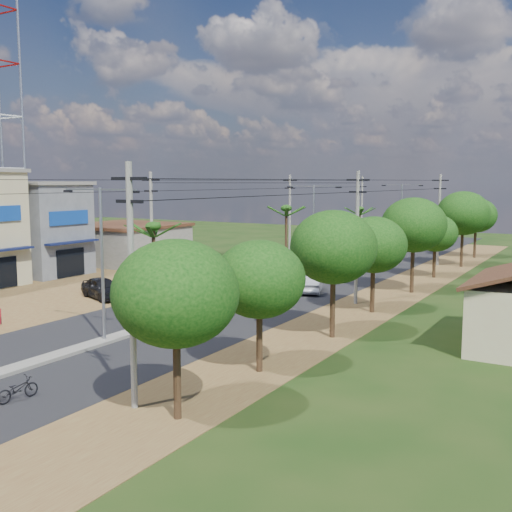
{
  "coord_description": "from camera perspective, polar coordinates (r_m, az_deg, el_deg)",
  "views": [
    {
      "loc": [
        22.19,
        -21.91,
        8.31
      ],
      "look_at": [
        0.46,
        14.55,
        3.0
      ],
      "focal_mm": 42.0,
      "sensor_mm": 36.0,
      "label": 1
    }
  ],
  "objects": [
    {
      "name": "tree_east_a",
      "position": [
        20.7,
        -7.66,
        -3.56
      ],
      "size": [
        4.4,
        4.4,
        6.37
      ],
      "color": "black",
      "rests_on": "ground"
    },
    {
      "name": "low_shed",
      "position": [
        63.34,
        -12.39,
        1.22
      ],
      "size": [
        10.4,
        10.4,
        3.95
      ],
      "color": "#605E56",
      "rests_on": "ground"
    },
    {
      "name": "car_white_far",
      "position": [
        59.21,
        6.96,
        -0.23
      ],
      "size": [
        3.46,
        5.76,
        1.56
      ],
      "primitive_type": "imported",
      "rotation": [
        0.0,
        0.0,
        -0.25
      ],
      "color": "#ABABA7",
      "rests_on": "ground"
    },
    {
      "name": "median",
      "position": [
        46.39,
        1.7,
        -3.08
      ],
      "size": [
        1.0,
        90.0,
        0.18
      ],
      "primitive_type": "cube",
      "color": "#605E56",
      "rests_on": "ground"
    },
    {
      "name": "moto_rider_east",
      "position": [
        24.95,
        -21.76,
        -11.78
      ],
      "size": [
        0.81,
        1.72,
        0.87
      ],
      "primitive_type": "imported",
      "rotation": [
        0.0,
        0.0,
        3.0
      ],
      "color": "black",
      "rests_on": "ground"
    },
    {
      "name": "utility_pole_w_d",
      "position": [
        82.33,
        10.04,
        4.55
      ],
      "size": [
        1.6,
        0.24,
        9.0
      ],
      "color": "#605E56",
      "rests_on": "ground"
    },
    {
      "name": "moto_rider_west_b",
      "position": [
        62.34,
        8.51,
        -0.16
      ],
      "size": [
        0.5,
        1.63,
        0.98
      ],
      "primitive_type": "imported",
      "rotation": [
        0.0,
        0.0,
        0.02
      ],
      "color": "black",
      "rests_on": "ground"
    },
    {
      "name": "utility_pole_e_b",
      "position": [
        40.81,
        9.59,
        2.04
      ],
      "size": [
        1.6,
        0.24,
        9.0
      ],
      "color": "#605E56",
      "rests_on": "ground"
    },
    {
      "name": "tree_east_d",
      "position": [
        38.32,
        11.14,
        1.05
      ],
      "size": [
        4.2,
        4.2,
        6.13
      ],
      "color": "black",
      "rests_on": "ground"
    },
    {
      "name": "utility_pole_e_a",
      "position": [
        21.94,
        -11.77,
        -2.33
      ],
      "size": [
        1.6,
        0.24,
        9.0
      ],
      "color": "#605E56",
      "rests_on": "ground"
    },
    {
      "name": "streetlight_far",
      "position": [
        75.33,
        13.68,
        4.25
      ],
      "size": [
        5.1,
        0.18,
        8.0
      ],
      "color": "gray",
      "rests_on": "ground"
    },
    {
      "name": "tree_east_h",
      "position": [
        69.18,
        20.23,
        3.65
      ],
      "size": [
        4.4,
        4.4,
        6.52
      ],
      "color": "black",
      "rests_on": "ground"
    },
    {
      "name": "ground",
      "position": [
        32.26,
        -14.21,
        -8.01
      ],
      "size": [
        160.0,
        160.0,
        0.0
      ],
      "primitive_type": "plane",
      "color": "black",
      "rests_on": "ground"
    },
    {
      "name": "tree_east_f",
      "position": [
        53.69,
        16.71,
        2.1
      ],
      "size": [
        3.8,
        3.8,
        5.52
      ],
      "color": "black",
      "rests_on": "ground"
    },
    {
      "name": "tree_east_c",
      "position": [
        31.67,
        7.39,
        0.83
      ],
      "size": [
        4.6,
        4.6,
        6.83
      ],
      "color": "black",
      "rests_on": "ground"
    },
    {
      "name": "tree_east_e",
      "position": [
        45.79,
        14.79,
        2.86
      ],
      "size": [
        4.8,
        4.8,
        7.14
      ],
      "color": "black",
      "rests_on": "ground"
    },
    {
      "name": "streetlight_near",
      "position": [
        31.38,
        -14.47,
        0.46
      ],
      "size": [
        5.1,
        0.18,
        8.0
      ],
      "color": "gray",
      "rests_on": "ground"
    },
    {
      "name": "streetlight_mid",
      "position": [
        52.01,
        5.48,
        3.21
      ],
      "size": [
        5.1,
        0.18,
        8.0
      ],
      "color": "gray",
      "rests_on": "ground"
    },
    {
      "name": "palm_median_near",
      "position": [
        34.22,
        -9.75,
        2.38
      ],
      "size": [
        2.0,
        2.0,
        6.15
      ],
      "color": "black",
      "rests_on": "ground"
    },
    {
      "name": "tree_east_g",
      "position": [
        61.25,
        19.14,
        3.86
      ],
      "size": [
        5.0,
        5.0,
        7.38
      ],
      "color": "black",
      "rests_on": "ground"
    },
    {
      "name": "car_silver_mid",
      "position": [
        44.95,
        5.32,
        -2.7
      ],
      "size": [
        2.72,
        4.24,
        1.32
      ],
      "primitive_type": "imported",
      "rotation": [
        0.0,
        0.0,
        3.5
      ],
      "color": "gray",
      "rests_on": "ground"
    },
    {
      "name": "shophouse_grey",
      "position": [
        57.07,
        -20.06,
        2.53
      ],
      "size": [
        9.0,
        6.4,
        8.3
      ],
      "color": "#53555B",
      "rests_on": "ground"
    },
    {
      "name": "dirt_shoulder_east",
      "position": [
        40.22,
        10.26,
        -4.88
      ],
      "size": [
        5.0,
        90.0,
        0.03
      ],
      "primitive_type": "cube",
      "color": "brown",
      "rests_on": "ground"
    },
    {
      "name": "dirt_lot_west",
      "position": [
        48.43,
        -20.11,
        -3.17
      ],
      "size": [
        18.0,
        46.0,
        0.04
      ],
      "primitive_type": "cube",
      "color": "brown",
      "rests_on": "ground"
    },
    {
      "name": "road",
      "position": [
        43.85,
        -0.21,
        -3.77
      ],
      "size": [
        12.0,
        110.0,
        0.04
      ],
      "primitive_type": "cube",
      "color": "black",
      "rests_on": "ground"
    },
    {
      "name": "car_parked_dark",
      "position": [
        43.87,
        -14.39,
        -3.01
      ],
      "size": [
        4.76,
        3.24,
        1.5
      ],
      "primitive_type": "imported",
      "rotation": [
        0.0,
        0.0,
        1.21
      ],
      "color": "black",
      "rests_on": "ground"
    },
    {
      "name": "moto_rider_west_a",
      "position": [
        49.34,
        -2.26,
        -1.96
      ],
      "size": [
        1.03,
        2.06,
        1.04
      ],
      "primitive_type": "imported",
      "rotation": [
        0.0,
        0.0,
        0.18
      ],
      "color": "black",
      "rests_on": "ground"
    },
    {
      "name": "utility_pole_w_b",
      "position": [
        44.88,
        -9.9,
        2.48
      ],
      "size": [
        1.6,
        0.24,
        9.0
      ],
      "color": "#605E56",
      "rests_on": "ground"
    },
    {
      "name": "utility_pole_e_c",
      "position": [
        61.78,
        17.03,
        3.52
      ],
      "size": [
        1.6,
        0.24,
        9.0
      ],
      "color": "#605E56",
      "rests_on": "ground"
    },
    {
      "name": "tree_east_b",
      "position": [
        25.76,
        0.33,
        -2.24
      ],
      "size": [
        4.0,
        4.0,
        5.83
      ],
      "color": "black",
      "rests_on": "ground"
    },
    {
      "name": "utility_pole_w_c",
      "position": [
        63.16,
        3.23,
        3.89
      ],
      "size": [
        1.6,
        0.24,
        9.0
      ],
      "color": "#605E56",
      "rests_on": "ground"
    },
    {
      "name": "palm_median_mid",
      "position": [
        47.48,
        2.91,
        4.21
      ],
      "size": [
        2.0,
        2.0,
        6.55
      ],
      "color": "black",
      "rests_on": "ground"
    },
    {
      "name": "palm_median_far",
      "position": [
        62.08,
        9.85,
        4.21
      ],
      "size": [
        2.0,
        2.0,
        5.85
      ],
      "color": "black",
      "rests_on": "ground"
    }
  ]
}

